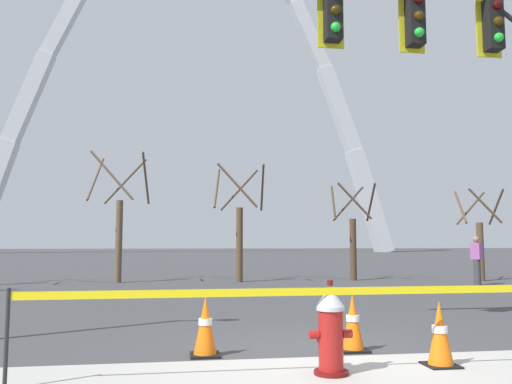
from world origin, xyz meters
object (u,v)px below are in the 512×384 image
Objects in this scene: traffic_cone_curb_edge at (353,323)px; monument_arch at (191,88)px; traffic_cone_mid_sidewalk at (440,334)px; traffic_cone_by_hydrant at (205,326)px; pedestrian_walking_left at (477,260)px; fire_hydrant at (330,330)px.

monument_arch reaches higher than traffic_cone_curb_edge.
traffic_cone_by_hydrant is at bearing 159.75° from traffic_cone_mid_sidewalk.
monument_arch is (1.40, 68.48, 23.53)m from traffic_cone_by_hydrant.
monument_arch reaches higher than pedestrian_walking_left.
traffic_cone_mid_sidewalk is at bearing -20.25° from traffic_cone_by_hydrant.
traffic_cone_by_hydrant is at bearing -91.17° from monument_arch.
pedestrian_walking_left reaches higher than traffic_cone_mid_sidewalk.
traffic_cone_by_hydrant and traffic_cone_curb_edge have the same top height.
fire_hydrant is 1.36× the size of traffic_cone_mid_sidewalk.
traffic_cone_by_hydrant is at bearing -179.56° from traffic_cone_curb_edge.
traffic_cone_curb_edge is at bearing 125.36° from traffic_cone_mid_sidewalk.
traffic_cone_by_hydrant is at bearing -135.07° from pedestrian_walking_left.
traffic_cone_curb_edge is 72.39m from monument_arch.
traffic_cone_mid_sidewalk is at bearing -54.64° from traffic_cone_curb_edge.
pedestrian_walking_left is at bearing 51.31° from traffic_cone_curb_edge.
pedestrian_walking_left is (7.47, 9.33, 0.46)m from traffic_cone_curb_edge.
fire_hydrant is at bearing -119.35° from traffic_cone_curb_edge.
fire_hydrant is at bearing -127.78° from pedestrian_walking_left.
traffic_cone_by_hydrant is (-1.26, 1.12, -0.11)m from fire_hydrant.
pedestrian_walking_left is (8.10, 10.46, 0.35)m from fire_hydrant.
traffic_cone_curb_edge is at bearing -89.59° from monument_arch.
traffic_cone_by_hydrant is 72.42m from monument_arch.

